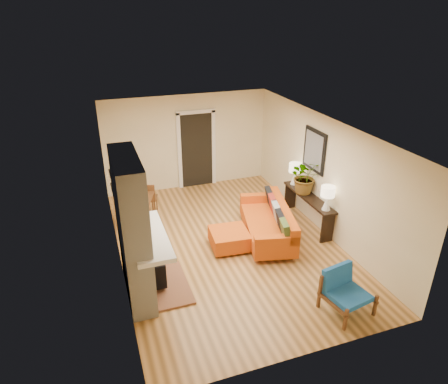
% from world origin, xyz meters
% --- Properties ---
extents(room_shell, '(6.50, 6.50, 6.50)m').
position_xyz_m(room_shell, '(0.60, 2.63, 1.24)').
color(room_shell, tan).
rests_on(room_shell, ground).
extents(fireplace, '(1.09, 1.68, 2.60)m').
position_xyz_m(fireplace, '(-2.00, -1.00, 1.24)').
color(fireplace, white).
rests_on(fireplace, ground).
extents(sofa, '(1.37, 2.25, 0.83)m').
position_xyz_m(sofa, '(1.00, -0.05, 0.36)').
color(sofa, silver).
rests_on(sofa, ground).
extents(ottoman, '(0.84, 0.84, 0.39)m').
position_xyz_m(ottoman, '(-0.01, -0.16, 0.23)').
color(ottoman, silver).
rests_on(ottoman, ground).
extents(blue_chair, '(0.83, 0.81, 0.75)m').
position_xyz_m(blue_chair, '(1.17, -2.55, 0.40)').
color(blue_chair, brown).
rests_on(blue_chair, ground).
extents(dining_table, '(1.00, 1.58, 0.83)m').
position_xyz_m(dining_table, '(-1.59, 1.45, 0.55)').
color(dining_table, brown).
rests_on(dining_table, ground).
extents(console_table, '(0.34, 1.85, 0.72)m').
position_xyz_m(console_table, '(2.07, 0.20, 0.58)').
color(console_table, black).
rests_on(console_table, ground).
extents(lamp_near, '(0.30, 0.30, 0.54)m').
position_xyz_m(lamp_near, '(2.07, -0.51, 1.06)').
color(lamp_near, white).
rests_on(lamp_near, console_table).
extents(lamp_far, '(0.30, 0.30, 0.54)m').
position_xyz_m(lamp_far, '(2.07, 0.92, 1.06)').
color(lamp_far, white).
rests_on(lamp_far, console_table).
extents(houseplant, '(0.82, 0.73, 0.82)m').
position_xyz_m(houseplant, '(2.06, 0.41, 1.14)').
color(houseplant, '#1E5919').
rests_on(houseplant, console_table).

